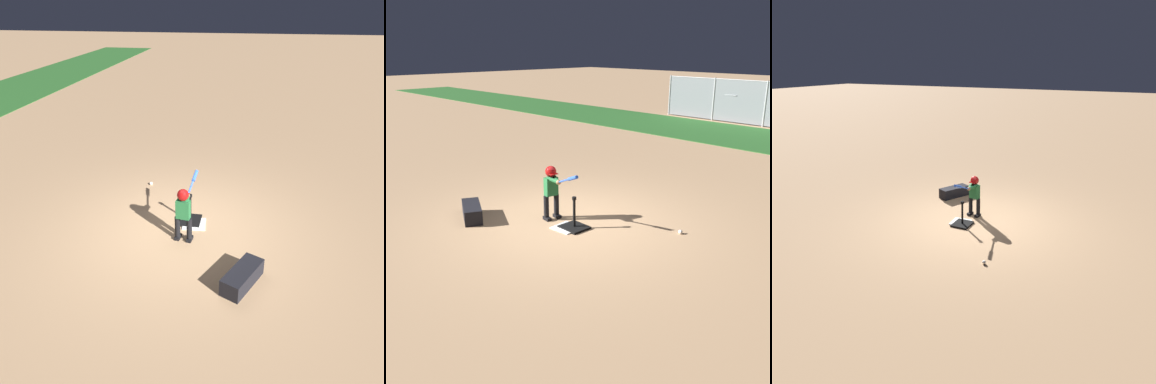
# 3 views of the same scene
# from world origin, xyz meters

# --- Properties ---
(ground_plane) EXTENTS (90.00, 90.00, 0.00)m
(ground_plane) POSITION_xyz_m (0.00, 0.00, 0.00)
(ground_plane) COLOR tan
(home_plate) EXTENTS (0.48, 0.48, 0.02)m
(home_plate) POSITION_xyz_m (0.20, -0.25, 0.01)
(home_plate) COLOR white
(home_plate) RESTS_ON ground_plane
(batting_tee) EXTENTS (0.46, 0.41, 0.59)m
(batting_tee) POSITION_xyz_m (0.30, -0.15, 0.07)
(batting_tee) COLOR black
(batting_tee) RESTS_ON ground_plane
(batter_child) EXTENTS (0.95, 0.34, 1.04)m
(batter_child) POSITION_xyz_m (-0.31, -0.14, 0.65)
(batter_child) COLOR black
(batter_child) RESTS_ON ground_plane
(baseball) EXTENTS (0.07, 0.07, 0.07)m
(baseball) POSITION_xyz_m (1.74, 1.02, 0.04)
(baseball) COLOR white
(baseball) RESTS_ON ground_plane
(equipment_bag) EXTENTS (0.90, 0.66, 0.28)m
(equipment_bag) POSITION_xyz_m (-1.37, -1.24, 0.14)
(equipment_bag) COLOR black
(equipment_bag) RESTS_ON ground_plane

